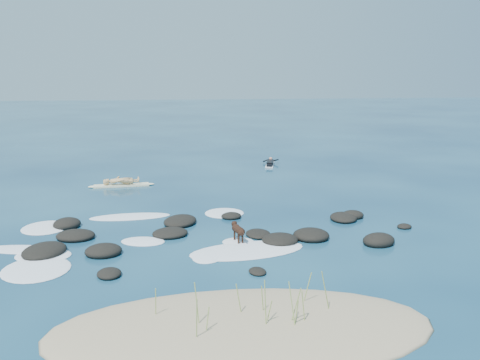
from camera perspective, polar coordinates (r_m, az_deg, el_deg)
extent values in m
plane|color=#0A2642|center=(20.26, -2.65, -4.93)|extent=(160.00, 160.00, 0.00)
ellipsoid|color=#9E8966|center=(12.67, 0.25, -15.70)|extent=(9.00, 4.40, 0.60)
cylinder|color=#90A951|center=(12.19, -4.60, -13.30)|extent=(0.13, 0.04, 1.14)
cylinder|color=#90A951|center=(12.17, 5.60, -13.32)|extent=(0.18, 0.18, 1.14)
cylinder|color=#90A951|center=(12.80, -8.98, -12.94)|extent=(0.05, 0.13, 0.81)
cylinder|color=#90A951|center=(11.62, -4.64, -14.79)|extent=(0.05, 0.21, 1.08)
cylinder|color=#90A951|center=(13.43, 7.18, -11.48)|extent=(0.22, 0.05, 0.87)
cylinder|color=#90A951|center=(12.79, 2.42, -12.82)|extent=(0.11, 0.12, 0.81)
cylinder|color=#90A951|center=(12.36, 5.95, -13.35)|extent=(0.23, 0.15, 0.97)
cylinder|color=#90A951|center=(12.10, 2.73, -13.26)|extent=(0.08, 0.04, 1.22)
cylinder|color=#90A951|center=(12.66, -0.09, -12.82)|extent=(0.18, 0.10, 0.91)
cylinder|color=#90A951|center=(11.99, -3.51, -14.88)|extent=(0.11, 0.03, 0.70)
cylinder|color=#90A951|center=(12.41, 6.79, -13.47)|extent=(0.14, 0.11, 0.90)
cylinder|color=#90A951|center=(12.97, 9.12, -11.76)|extent=(0.29, 0.17, 1.13)
cylinder|color=#90A951|center=(12.33, 3.10, -14.07)|extent=(0.14, 0.16, 0.70)
cylinder|color=#90A951|center=(12.30, 6.03, -14.08)|extent=(0.07, 0.19, 0.75)
ellipsoid|color=black|center=(19.14, 1.95, -5.77)|extent=(0.94, 1.14, 0.23)
ellipsoid|color=black|center=(17.82, -14.37, -7.34)|extent=(1.39, 1.32, 0.43)
ellipsoid|color=black|center=(21.79, 11.93, -3.70)|extent=(0.98, 0.88, 0.39)
ellipsoid|color=black|center=(16.03, -13.79, -9.68)|extent=(0.81, 0.92, 0.26)
ellipsoid|color=black|center=(19.68, -17.13, -5.70)|extent=(1.53, 1.39, 0.37)
ellipsoid|color=black|center=(20.91, 17.13, -4.77)|extent=(0.74, 0.70, 0.21)
ellipsoid|color=black|center=(15.80, 1.87, -9.73)|extent=(0.60, 0.73, 0.18)
ellipsoid|color=black|center=(19.28, -7.46, -5.65)|extent=(1.57, 1.46, 0.34)
ellipsoid|color=black|center=(18.44, 4.28, -6.37)|extent=(1.63, 1.60, 0.38)
ellipsoid|color=black|center=(21.29, -0.93, -3.87)|extent=(0.95, 0.89, 0.29)
ellipsoid|color=black|center=(18.79, 14.58, -6.28)|extent=(1.46, 1.34, 0.50)
ellipsoid|color=black|center=(20.65, -6.41, -4.39)|extent=(1.71, 1.90, 0.38)
ellipsoid|color=black|center=(18.97, 7.60, -5.86)|extent=(1.28, 1.27, 0.44)
ellipsoid|color=black|center=(18.37, -20.14, -7.13)|extent=(1.78, 1.95, 0.43)
ellipsoid|color=black|center=(21.15, -17.98, -4.48)|extent=(1.16, 1.25, 0.44)
ellipsoid|color=black|center=(21.44, 10.97, -3.96)|extent=(1.31, 1.53, 0.33)
ellipsoid|color=white|center=(18.26, -20.25, -7.57)|extent=(2.01, 1.69, 0.12)
ellipsoid|color=white|center=(21.86, -11.64, -3.87)|extent=(3.28, 1.29, 0.12)
ellipsoid|color=white|center=(21.95, -1.68, -3.56)|extent=(2.04, 2.04, 0.12)
ellipsoid|color=white|center=(17.15, -20.91, -8.89)|extent=(2.35, 2.52, 0.12)
ellipsoid|color=white|center=(19.06, -22.12, -6.90)|extent=(2.84, 1.41, 0.12)
ellipsoid|color=white|center=(17.60, 0.79, -7.53)|extent=(4.15, 2.45, 0.12)
ellipsoid|color=white|center=(18.76, -10.31, -6.48)|extent=(1.75, 1.39, 0.12)
ellipsoid|color=white|center=(17.16, -3.37, -8.08)|extent=(1.43, 1.71, 0.12)
ellipsoid|color=white|center=(21.28, -20.04, -4.81)|extent=(1.91, 2.06, 0.12)
ellipsoid|color=white|center=(18.44, -0.20, -6.61)|extent=(1.10, 0.90, 0.12)
cube|color=#F1EDC1|center=(27.51, -12.53, -0.56)|extent=(2.77, 0.84, 0.09)
ellipsoid|color=#F1EDC1|center=(27.54, -9.70, -0.43)|extent=(0.57, 0.36, 0.10)
ellipsoid|color=#F1EDC1|center=(27.55, -15.36, -0.69)|extent=(0.57, 0.36, 0.10)
imported|color=tan|center=(27.33, -12.62, 1.35)|extent=(0.49, 0.69, 1.77)
cube|color=white|center=(32.59, 3.22, 1.64)|extent=(0.90, 2.06, 0.07)
ellipsoid|color=white|center=(33.58, 3.31, 1.94)|extent=(0.33, 0.48, 0.07)
cube|color=black|center=(32.57, 3.22, 1.87)|extent=(0.64, 1.28, 0.20)
sphere|color=tan|center=(33.25, 3.29, 2.27)|extent=(0.25, 0.25, 0.21)
cylinder|color=black|center=(33.42, 2.86, 2.12)|extent=(0.51, 0.17, 0.23)
cylinder|color=black|center=(33.39, 3.74, 2.10)|extent=(0.46, 0.36, 0.23)
cube|color=black|center=(31.90, 3.16, 1.59)|extent=(0.42, 0.56, 0.13)
cylinder|color=black|center=(18.20, -0.16, -5.34)|extent=(0.40, 0.60, 0.27)
sphere|color=black|center=(18.43, -0.45, -5.13)|extent=(0.34, 0.34, 0.28)
sphere|color=black|center=(17.98, 0.13, -5.56)|extent=(0.31, 0.31, 0.25)
sphere|color=black|center=(18.54, -0.62, -4.71)|extent=(0.24, 0.24, 0.20)
cone|color=black|center=(18.65, -0.75, -4.66)|extent=(0.13, 0.15, 0.10)
cone|color=black|center=(18.49, -0.77, -4.50)|extent=(0.11, 0.09, 0.10)
cone|color=black|center=(18.53, -0.46, -4.46)|extent=(0.11, 0.09, 0.10)
cylinder|color=black|center=(18.44, -0.59, -6.05)|extent=(0.08, 0.08, 0.36)
cylinder|color=black|center=(18.49, -0.17, -6.00)|extent=(0.08, 0.08, 0.36)
cylinder|color=black|center=(18.10, -0.15, -6.40)|extent=(0.08, 0.08, 0.36)
cylinder|color=black|center=(18.15, 0.27, -6.35)|extent=(0.08, 0.08, 0.36)
cylinder|color=black|center=(17.86, 0.27, -5.53)|extent=(0.11, 0.26, 0.16)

